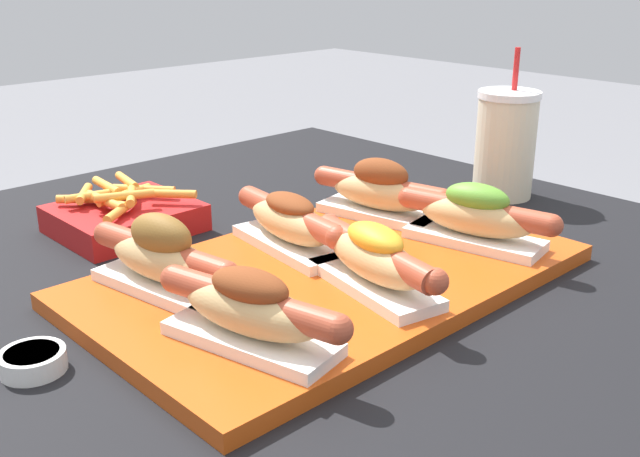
# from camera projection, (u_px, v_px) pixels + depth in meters

# --- Properties ---
(serving_tray) EXTENTS (0.53, 0.32, 0.02)m
(serving_tray) POSITION_uv_depth(u_px,v_px,m) (333.00, 275.00, 0.82)
(serving_tray) COLOR #CC4C14
(serving_tray) RESTS_ON patio_table
(hot_dog_0) EXTENTS (0.09, 0.20, 0.07)m
(hot_dog_0) POSITION_uv_depth(u_px,v_px,m) (251.00, 310.00, 0.64)
(hot_dog_0) COLOR white
(hot_dog_0) RESTS_ON serving_tray
(hot_dog_1) EXTENTS (0.09, 0.20, 0.07)m
(hot_dog_1) POSITION_uv_depth(u_px,v_px,m) (377.00, 258.00, 0.75)
(hot_dog_1) COLOR white
(hot_dog_1) RESTS_ON serving_tray
(hot_dog_2) EXTENTS (0.09, 0.20, 0.07)m
(hot_dog_2) POSITION_uv_depth(u_px,v_px,m) (476.00, 216.00, 0.87)
(hot_dog_2) COLOR white
(hot_dog_2) RESTS_ON serving_tray
(hot_dog_3) EXTENTS (0.08, 0.20, 0.08)m
(hot_dog_3) POSITION_uv_depth(u_px,v_px,m) (163.00, 257.00, 0.75)
(hot_dog_3) COLOR white
(hot_dog_3) RESTS_ON serving_tray
(hot_dog_4) EXTENTS (0.08, 0.20, 0.07)m
(hot_dog_4) POSITION_uv_depth(u_px,v_px,m) (290.00, 222.00, 0.85)
(hot_dog_4) COLOR white
(hot_dog_4) RESTS_ON serving_tray
(hot_dog_5) EXTENTS (0.09, 0.20, 0.08)m
(hot_dog_5) POSITION_uv_depth(u_px,v_px,m) (380.00, 191.00, 0.96)
(hot_dog_5) COLOR white
(hot_dog_5) RESTS_ON serving_tray
(sauce_bowl) EXTENTS (0.06, 0.06, 0.02)m
(sauce_bowl) POSITION_uv_depth(u_px,v_px,m) (33.00, 360.00, 0.64)
(sauce_bowl) COLOR white
(sauce_bowl) RESTS_ON patio_table
(drink_cup) EXTENTS (0.09, 0.09, 0.22)m
(drink_cup) POSITION_uv_depth(u_px,v_px,m) (505.00, 144.00, 1.09)
(drink_cup) COLOR beige
(drink_cup) RESTS_ON patio_table
(fries_basket) EXTENTS (0.17, 0.15, 0.06)m
(fries_basket) POSITION_uv_depth(u_px,v_px,m) (124.00, 216.00, 0.97)
(fries_basket) COLOR #B21919
(fries_basket) RESTS_ON patio_table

